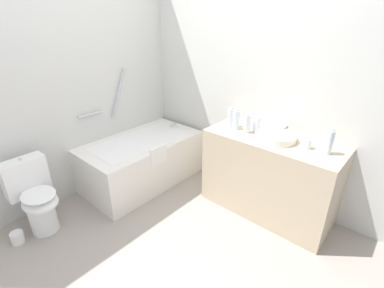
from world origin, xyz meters
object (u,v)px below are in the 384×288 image
at_px(water_bottle_1, 236,120).
at_px(sink_basin, 277,137).
at_px(drinking_glass_0, 307,144).
at_px(toilet_paper_roll, 17,238).
at_px(water_bottle_4, 329,142).
at_px(sink_faucet, 286,130).
at_px(water_bottle_3, 231,117).
at_px(bathtub, 142,159).
at_px(water_bottle_0, 257,124).
at_px(water_bottle_2, 247,123).
at_px(toilet, 36,197).

bearing_deg(water_bottle_1, sink_basin, -87.84).
height_order(drinking_glass_0, toilet_paper_roll, drinking_glass_0).
xyz_separation_m(water_bottle_1, water_bottle_4, (0.03, -0.89, 0.01)).
bearing_deg(sink_faucet, water_bottle_3, 110.42).
bearing_deg(drinking_glass_0, water_bottle_1, 92.18).
xyz_separation_m(bathtub, toilet_paper_roll, (-1.45, 0.04, -0.24)).
height_order(bathtub, drinking_glass_0, bathtub).
xyz_separation_m(water_bottle_3, water_bottle_4, (0.01, -0.98, 0.01)).
xyz_separation_m(water_bottle_0, water_bottle_3, (-0.03, 0.29, 0.01)).
relative_size(water_bottle_0, drinking_glass_0, 2.16).
bearing_deg(drinking_glass_0, water_bottle_4, -88.24).
bearing_deg(water_bottle_4, water_bottle_1, 92.10).
relative_size(bathtub, sink_faucet, 9.29).
bearing_deg(water_bottle_3, water_bottle_2, -98.65).
bearing_deg(sink_basin, toilet_paper_roll, 141.88).
xyz_separation_m(bathtub, toilet, (-1.21, 0.07, 0.06)).
bearing_deg(toilet, sink_faucet, 49.89).
bearing_deg(drinking_glass_0, toilet, 132.95).
xyz_separation_m(water_bottle_2, toilet_paper_roll, (-1.89, 1.19, -0.88)).
relative_size(water_bottle_3, drinking_glass_0, 2.46).
distance_m(sink_basin, water_bottle_2, 0.32).
distance_m(water_bottle_2, water_bottle_4, 0.76).
distance_m(bathtub, toilet_paper_roll, 1.47).
height_order(sink_basin, water_bottle_2, water_bottle_2).
height_order(water_bottle_2, water_bottle_3, water_bottle_3).
bearing_deg(water_bottle_0, water_bottle_2, 131.08).
bearing_deg(sink_faucet, sink_basin, -180.00).
bearing_deg(drinking_glass_0, water_bottle_3, 90.11).
distance_m(water_bottle_2, toilet_paper_roll, 2.40).
xyz_separation_m(water_bottle_2, water_bottle_3, (0.03, 0.22, 0.00)).
xyz_separation_m(drinking_glass_0, toilet_paper_roll, (-1.93, 1.78, -0.82)).
bearing_deg(water_bottle_1, toilet_paper_roll, 150.88).
bearing_deg(water_bottle_3, water_bottle_4, -89.61).
relative_size(sink_faucet, water_bottle_2, 0.73).
relative_size(bathtub, water_bottle_3, 6.69).
bearing_deg(drinking_glass_0, bathtub, 105.44).
bearing_deg(water_bottle_2, bathtub, 111.20).
relative_size(water_bottle_1, toilet_paper_roll, 1.91).
relative_size(water_bottle_2, toilet_paper_roll, 1.84).
xyz_separation_m(bathtub, sink_basin, (0.47, -1.46, 0.57)).
xyz_separation_m(sink_faucet, water_bottle_2, (-0.23, 0.31, 0.06)).
height_order(water_bottle_3, drinking_glass_0, water_bottle_3).
distance_m(sink_basin, water_bottle_4, 0.45).
distance_m(sink_faucet, water_bottle_3, 0.57).
relative_size(bathtub, drinking_glass_0, 16.45).
xyz_separation_m(water_bottle_1, water_bottle_3, (0.03, 0.09, -0.00)).
distance_m(water_bottle_3, drinking_glass_0, 0.81).
bearing_deg(toilet_paper_roll, water_bottle_3, -26.79).
bearing_deg(water_bottle_2, sink_faucet, -53.54).
height_order(water_bottle_0, water_bottle_4, water_bottle_4).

